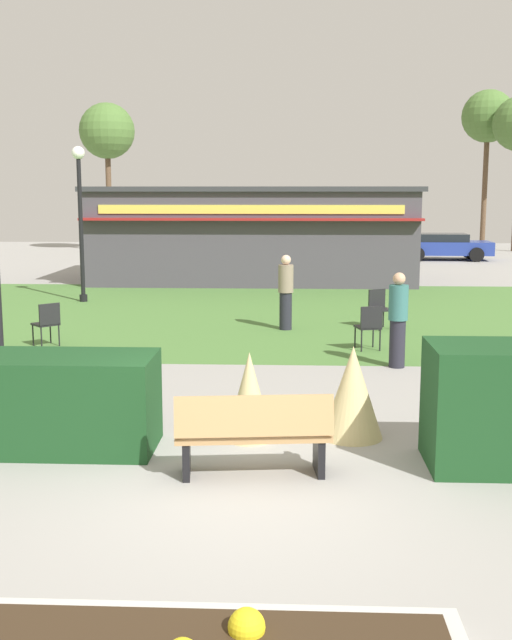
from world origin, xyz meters
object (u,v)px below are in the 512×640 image
at_px(parked_car_center_slot, 320,245).
at_px(tree_center_bg, 107,132).
at_px(food_kiosk, 254,234).
at_px(cafe_chair_west, 369,324).
at_px(park_bench, 253,434).
at_px(person_standing, 398,319).
at_px(lamppost_far, 80,205).
at_px(cafe_chair_east, 47,321).
at_px(parked_car_east_slot, 443,246).
at_px(tree_right_bg, 488,118).
at_px(person_strolling, 286,292).
at_px(parked_car_west_slot, 207,245).
at_px(cafe_chair_center, 379,306).

height_order(parked_car_center_slot, tree_center_bg, tree_center_bg).
bearing_deg(food_kiosk, cafe_chair_west, -76.91).
relative_size(park_bench, food_kiosk, 0.16).
distance_m(food_kiosk, person_standing, 14.05).
bearing_deg(person_standing, food_kiosk, -27.57).
distance_m(park_bench, lamppost_far, 14.70).
relative_size(food_kiosk, tree_center_bg, 1.47).
relative_size(food_kiosk, cafe_chair_west, 12.47).
height_order(cafe_chair_east, parked_car_east_slot, parked_car_east_slot).
distance_m(food_kiosk, tree_right_bg, 20.69).
bearing_deg(lamppost_far, parked_car_east_slot, 48.01).
distance_m(park_bench, parked_car_east_slot, 28.67).
bearing_deg(person_standing, park_bench, 116.58).
relative_size(person_strolling, tree_right_bg, 0.20).
relative_size(cafe_chair_west, parked_car_center_slot, 0.20).
bearing_deg(lamppost_far, parked_car_west_slot, 82.13).
relative_size(cafe_chair_center, tree_center_bg, 0.12).
bearing_deg(lamppost_far, tree_center_bg, 100.74).
height_order(food_kiosk, cafe_chair_west, food_kiosk).
relative_size(cafe_chair_east, person_standing, 0.53).
bearing_deg(tree_right_bg, tree_center_bg, -170.17).
bearing_deg(parked_car_center_slot, food_kiosk, -106.96).
bearing_deg(parked_car_east_slot, tree_right_bg, 64.52).
relative_size(food_kiosk, cafe_chair_east, 12.47).
bearing_deg(person_standing, parked_car_center_slot, -39.24).
height_order(parked_car_center_slot, parked_car_east_slot, same).
distance_m(food_kiosk, person_strolling, 10.05).
xyz_separation_m(cafe_chair_east, parked_car_center_slot, (6.18, 20.71, 0.12)).
relative_size(person_standing, parked_car_west_slot, 0.40).
xyz_separation_m(food_kiosk, cafe_chair_west, (2.84, -12.22, -1.10)).
xyz_separation_m(cafe_chair_center, person_strolling, (-2.13, -0.24, 0.33)).
height_order(food_kiosk, parked_car_east_slot, food_kiosk).
height_order(person_standing, tree_right_bg, tree_right_bg).
bearing_deg(food_kiosk, parked_car_center_slot, 73.04).
height_order(cafe_chair_west, parked_car_west_slot, parked_car_west_slot).
height_order(lamppost_far, cafe_chair_east, lamppost_far).
relative_size(cafe_chair_west, cafe_chair_center, 1.00).
xyz_separation_m(lamppost_far, parked_car_west_slot, (1.97, 14.26, -2.07)).
relative_size(cafe_chair_west, person_strolling, 0.53).
distance_m(person_strolling, person_standing, 4.22).
bearing_deg(cafe_chair_west, tree_right_bg, 72.37).
xyz_separation_m(food_kiosk, person_strolling, (1.19, -9.95, -0.77)).
height_order(person_standing, parked_car_west_slot, person_standing).
xyz_separation_m(park_bench, person_standing, (2.29, 5.47, 0.38)).
xyz_separation_m(park_bench, parked_car_center_slot, (1.71, 27.71, 0.16)).
relative_size(park_bench, person_strolling, 1.03).
bearing_deg(cafe_chair_west, tree_center_bg, 113.66).
height_order(park_bench, tree_center_bg, tree_center_bg).
height_order(cafe_chair_east, parked_car_west_slot, parked_car_west_slot).
relative_size(cafe_chair_center, tree_right_bg, 0.10).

